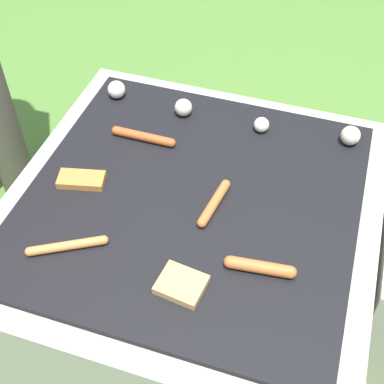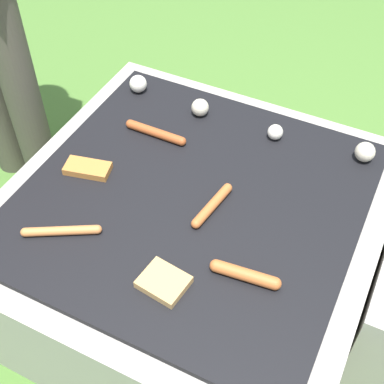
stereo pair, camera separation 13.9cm
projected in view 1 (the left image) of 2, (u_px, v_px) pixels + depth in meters
ground_plane at (192, 282)px, 1.71m from camera, size 14.00×14.00×0.00m
grill at (192, 244)px, 1.56m from camera, size 0.98×0.98×0.41m
sausage_front_center at (143, 137)px, 1.55m from camera, size 0.20×0.03×0.03m
sausage_back_left at (260, 267)px, 1.24m from camera, size 0.17×0.05×0.03m
sausage_front_left at (214, 203)px, 1.38m from camera, size 0.05×0.17×0.03m
sausage_mid_right at (67, 246)px, 1.29m from camera, size 0.18×0.11×0.02m
bread_slice_left at (181, 284)px, 1.21m from camera, size 0.12×0.10×0.02m
bread_slice_center at (81, 180)px, 1.44m from camera, size 0.14×0.09×0.02m
mushroom_row at (223, 113)px, 1.60m from camera, size 0.78×0.08×0.06m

